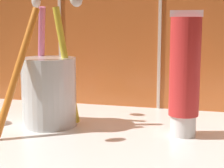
% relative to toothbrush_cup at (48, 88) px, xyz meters
% --- Properties ---
extents(sink_counter, '(0.68, 0.36, 0.02)m').
position_rel_toothbrush_cup_xyz_m(sink_counter, '(0.11, -0.04, -0.06)').
color(sink_counter, white).
rests_on(sink_counter, ground).
extents(toothbrush_cup, '(0.10, 0.15, 0.18)m').
position_rel_toothbrush_cup_xyz_m(toothbrush_cup, '(0.00, 0.00, 0.00)').
color(toothbrush_cup, silver).
rests_on(toothbrush_cup, sink_counter).
extents(toothpaste_tube, '(0.04, 0.04, 0.15)m').
position_rel_toothbrush_cup_xyz_m(toothpaste_tube, '(0.18, 0.00, 0.02)').
color(toothpaste_tube, white).
rests_on(toothpaste_tube, sink_counter).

